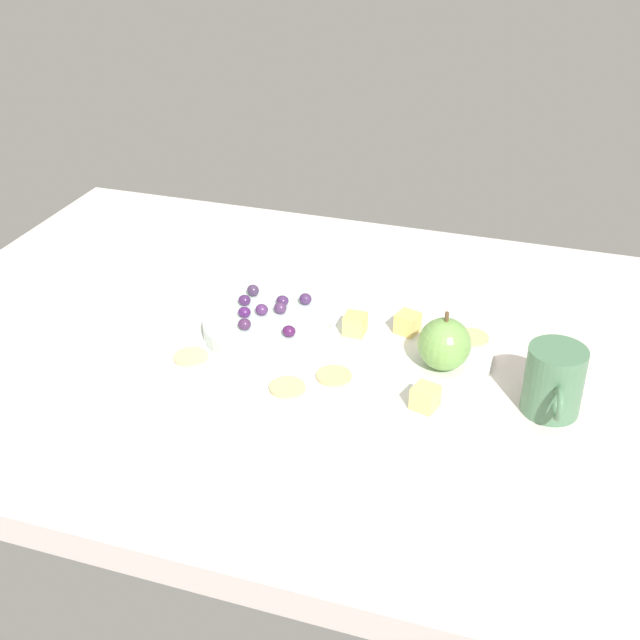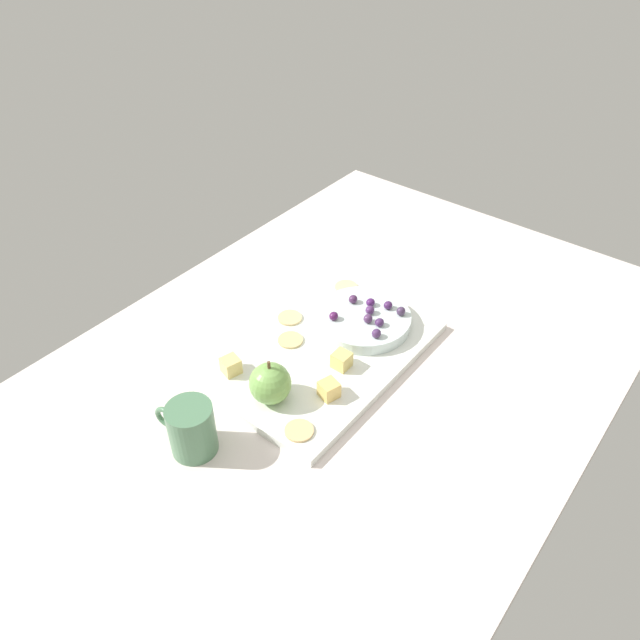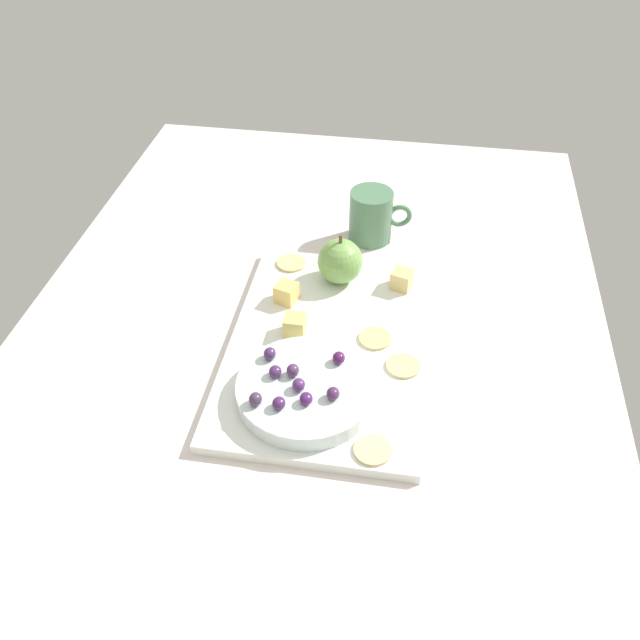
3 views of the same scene
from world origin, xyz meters
The scene contains 22 objects.
table centered at (0.00, 0.00, 1.84)cm, with size 124.77×82.05×3.68cm, color silver.
platter centered at (-0.33, -3.15, 4.41)cm, with size 39.28×26.34×1.46cm, color white.
serving_dish centered at (-9.99, -1.79, 6.26)cm, with size 17.05×17.05×2.26cm, color silver.
apple_whole centered at (13.90, -2.66, 8.46)cm, with size 6.64×6.64×6.64cm, color #76A950.
apple_stem centered at (13.90, -2.66, 12.38)cm, with size 0.50×0.50×1.20cm, color brown.
cheese_cube_0 centered at (7.82, 4.14, 6.53)cm, with size 2.79×2.79×2.79cm, color #F4C96B.
cheese_cube_1 centered at (1.22, 1.69, 6.53)cm, with size 2.79×2.79×2.79cm, color #E6CC6F.
cheese_cube_2 centered at (13.51, -11.80, 6.53)cm, with size 2.79×2.79×2.79cm, color #EEC979.
cracker_0 centered at (1.61, -9.14, 5.34)cm, with size 4.41×4.41×0.40cm, color #D1BA7C.
cracker_1 centered at (-16.98, -10.72, 5.34)cm, with size 4.41×4.41×0.40cm, color beige.
cracker_2 centered at (16.39, 5.15, 5.34)cm, with size 4.41×4.41×0.40cm, color #E1BB7D.
cracker_3 centered at (-3.00, -13.21, 5.34)cm, with size 4.41×4.41×0.40cm, color #D9BF83.
grape_0 centered at (-5.62, -5.19, 8.13)cm, with size 1.72×1.55×1.47cm, color #4C1A4D.
grape_1 centered at (-14.15, 0.62, 8.12)cm, with size 1.72×1.55×1.45cm, color #452256.
grape_2 centered at (-10.95, -1.13, 8.15)cm, with size 1.72×1.55×1.53cm, color #512B61.
grape_3 centered at (-11.67, -5.36, 8.15)cm, with size 1.72×1.55×1.52cm, color #4B284F.
grape_4 centered at (-6.33, 3.39, 8.19)cm, with size 1.72×1.55×1.59cm, color #462957.
grape_5 centered at (-8.73, -0.29, 8.19)cm, with size 1.72×1.55×1.59cm, color #4F2F59.
grape_6 centered at (-9.19, 2.11, 8.10)cm, with size 1.72×1.55×1.42cm, color #462759.
grape_7 centered at (-14.04, 3.42, 8.21)cm, with size 1.72×1.55×1.63cm, color #43304F.
grape_8 centered at (-12.93, -2.37, 8.09)cm, with size 1.72×1.55×1.40cm, color #4A1D5D.
cup centered at (27.42, -5.88, 7.90)cm, with size 6.86×10.03×8.46cm.
Camera 2 is at (61.63, 44.84, 76.31)cm, focal length 34.48 mm.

